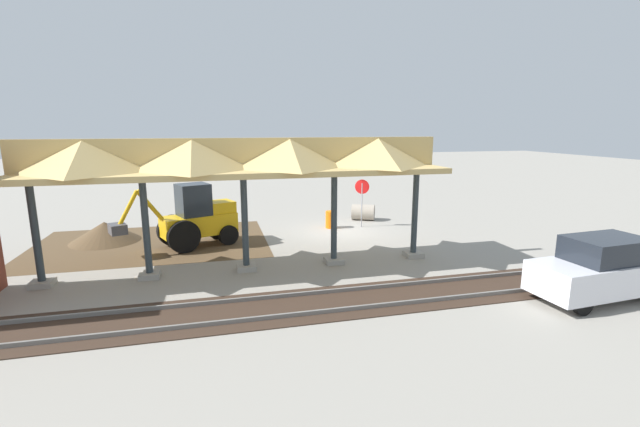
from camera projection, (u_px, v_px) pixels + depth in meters
name	position (u px, v px, depth m)	size (l,w,h in m)	color
ground_plane	(341.00, 232.00, 21.84)	(120.00, 120.00, 0.00)	gray
dirt_work_zone	(152.00, 243.00, 19.73)	(10.33, 7.00, 0.01)	brown
platform_canopy	(243.00, 159.00, 15.24)	(14.85, 3.20, 4.90)	#9E998E
rail_tracks	(418.00, 293.00, 13.76)	(60.00, 2.58, 0.15)	slate
stop_sign	(362.00, 193.00, 22.58)	(0.68, 0.39, 2.55)	gray
backhoe	(196.00, 218.00, 19.06)	(5.28, 3.09, 2.82)	#EAB214
dirt_mound	(106.00, 241.00, 20.07)	(6.32, 6.32, 1.86)	brown
concrete_pipe	(363.00, 212.00, 24.53)	(1.54, 1.37, 0.91)	#9E9384
distant_parked_car	(600.00, 269.00, 13.18)	(4.32, 2.05, 1.98)	silver
traffic_barrel	(331.00, 220.00, 22.62)	(0.56, 0.56, 0.90)	orange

